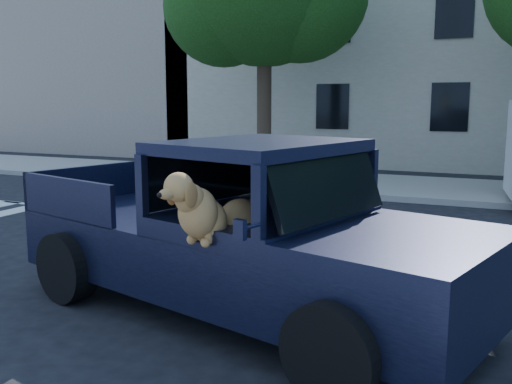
# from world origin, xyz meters

# --- Properties ---
(ground) EXTENTS (120.00, 120.00, 0.00)m
(ground) POSITION_xyz_m (0.00, 0.00, 0.00)
(ground) COLOR black
(ground) RESTS_ON ground
(far_sidewalk) EXTENTS (60.00, 4.00, 0.15)m
(far_sidewalk) POSITION_xyz_m (0.00, 9.20, 0.07)
(far_sidewalk) COLOR gray
(far_sidewalk) RESTS_ON ground
(lane_stripes) EXTENTS (21.60, 0.14, 0.01)m
(lane_stripes) POSITION_xyz_m (2.00, 3.40, 0.01)
(lane_stripes) COLOR silver
(lane_stripes) RESTS_ON ground
(building_left) EXTENTS (12.00, 6.00, 8.00)m
(building_left) POSITION_xyz_m (-15.00, 16.50, 4.00)
(building_left) COLOR tan
(building_left) RESTS_ON ground
(pickup_truck) EXTENTS (5.91, 3.57, 1.98)m
(pickup_truck) POSITION_xyz_m (0.08, -0.79, 0.67)
(pickup_truck) COLOR black
(pickup_truck) RESTS_ON ground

